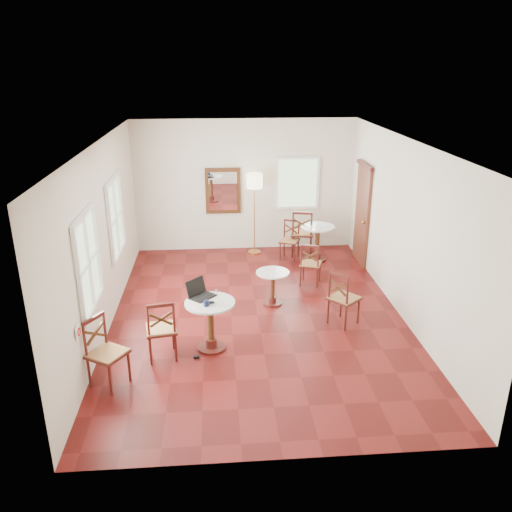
{
  "coord_description": "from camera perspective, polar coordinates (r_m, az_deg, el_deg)",
  "views": [
    {
      "loc": [
        -0.67,
        -8.05,
        4.19
      ],
      "look_at": [
        0.0,
        0.3,
        1.0
      ],
      "focal_mm": 36.21,
      "sensor_mm": 36.0,
      "label": 1
    }
  ],
  "objects": [
    {
      "name": "ground",
      "position": [
        9.1,
        0.15,
        -6.57
      ],
      "size": [
        7.0,
        7.0,
        0.0
      ],
      "primitive_type": "plane",
      "color": "#5A100F",
      "rests_on": "ground"
    },
    {
      "name": "room_shell",
      "position": [
        8.66,
        -0.39,
        5.44
      ],
      "size": [
        5.02,
        7.02,
        3.01
      ],
      "color": "silver",
      "rests_on": "ground"
    },
    {
      "name": "cafe_table_near",
      "position": [
        7.91,
        -5.05,
        -7.06
      ],
      "size": [
        0.76,
        0.76,
        0.8
      ],
      "color": "#4B1812",
      "rests_on": "ground"
    },
    {
      "name": "cafe_table_mid",
      "position": [
        9.35,
        1.84,
        -3.14
      ],
      "size": [
        0.6,
        0.6,
        0.63
      ],
      "color": "#4B1812",
      "rests_on": "ground"
    },
    {
      "name": "cafe_table_back",
      "position": [
        11.46,
        6.8,
        1.85
      ],
      "size": [
        0.75,
        0.75,
        0.79
      ],
      "color": "#4B1812",
      "rests_on": "ground"
    },
    {
      "name": "chair_near_a",
      "position": [
        7.79,
        -10.42,
        -7.94
      ],
      "size": [
        0.52,
        0.52,
        0.97
      ],
      "rotation": [
        0.0,
        0.0,
        3.31
      ],
      "color": "#4B1812",
      "rests_on": "ground"
    },
    {
      "name": "chair_near_b",
      "position": [
        7.37,
        -16.26,
        -10.19
      ],
      "size": [
        0.63,
        0.63,
        0.99
      ],
      "rotation": [
        0.0,
        0.0,
        1.01
      ],
      "color": "#4B1812",
      "rests_on": "ground"
    },
    {
      "name": "chair_mid_a",
      "position": [
        10.19,
        6.03,
        -0.88
      ],
      "size": [
        0.52,
        0.52,
        0.88
      ],
      "rotation": [
        0.0,
        0.0,
        2.81
      ],
      "color": "#4B1812",
      "rests_on": "ground"
    },
    {
      "name": "chair_mid_b",
      "position": [
        8.74,
        9.61,
        -4.61
      ],
      "size": [
        0.62,
        0.62,
        0.96
      ],
      "rotation": [
        0.0,
        0.0,
        2.27
      ],
      "color": "#4B1812",
      "rests_on": "ground"
    },
    {
      "name": "chair_back_a",
      "position": [
        11.7,
        5.12,
        2.56
      ],
      "size": [
        0.59,
        0.59,
        1.08
      ],
      "rotation": [
        0.0,
        0.0,
        2.93
      ],
      "color": "#4B1812",
      "rests_on": "ground"
    },
    {
      "name": "chair_back_b",
      "position": [
        11.52,
        3.74,
        1.78
      ],
      "size": [
        0.53,
        0.53,
        0.87
      ],
      "rotation": [
        0.0,
        0.0,
        -0.41
      ],
      "color": "#4B1812",
      "rests_on": "ground"
    },
    {
      "name": "floor_lamp",
      "position": [
        11.54,
        -0.18,
        7.7
      ],
      "size": [
        0.36,
        0.36,
        1.85
      ],
      "color": "#BF8C3F",
      "rests_on": "ground"
    },
    {
      "name": "laptop",
      "position": [
        7.94,
        -6.26,
        -4.03
      ],
      "size": [
        0.48,
        0.48,
        0.26
      ],
      "rotation": [
        0.0,
        0.0,
        0.82
      ],
      "color": "black",
      "rests_on": "cafe_table_near"
    },
    {
      "name": "mouse",
      "position": [
        7.71,
        -4.97,
        -5.12
      ],
      "size": [
        0.12,
        0.1,
        0.04
      ],
      "primitive_type": "ellipsoid",
      "rotation": [
        0.0,
        0.0,
        0.35
      ],
      "color": "black",
      "rests_on": "cafe_table_near"
    },
    {
      "name": "navy_mug",
      "position": [
        7.63,
        -5.5,
        -5.21
      ],
      "size": [
        0.12,
        0.08,
        0.09
      ],
      "color": "#101335",
      "rests_on": "cafe_table_near"
    },
    {
      "name": "water_glass",
      "position": [
        7.95,
        -4.43,
        -4.07
      ],
      "size": [
        0.06,
        0.06,
        0.09
      ],
      "primitive_type": "cylinder",
      "color": "white",
      "rests_on": "cafe_table_near"
    },
    {
      "name": "power_adapter",
      "position": [
        7.93,
        -6.59,
        -11.04
      ],
      "size": [
        0.09,
        0.05,
        0.03
      ],
      "primitive_type": "cube",
      "color": "black",
      "rests_on": "ground"
    }
  ]
}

